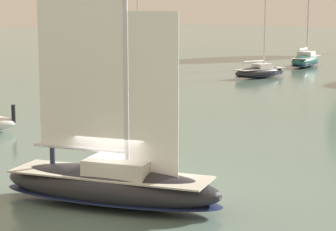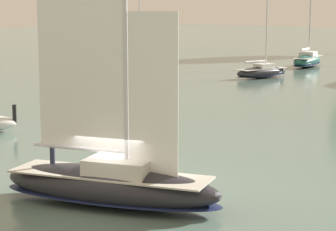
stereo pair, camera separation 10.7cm
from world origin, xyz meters
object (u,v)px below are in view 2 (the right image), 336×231
sailboat_moored_mid_channel (307,60)px  sailboat_moored_far_slip (135,71)px  sailboat_main (110,179)px  channel_buoy (138,106)px  sailboat_moored_outer_mooring (262,72)px

sailboat_moored_mid_channel → sailboat_moored_far_slip: size_ratio=1.39×
sailboat_main → channel_buoy: size_ratio=6.44×
sailboat_moored_mid_channel → channel_buoy: size_ratio=6.70×
sailboat_moored_mid_channel → channel_buoy: sailboat_moored_mid_channel is taller
sailboat_moored_far_slip → channel_buoy: 25.89m
channel_buoy → sailboat_moored_far_slip: bearing=138.5°
sailboat_moored_mid_channel → sailboat_moored_outer_mooring: bearing=-74.3°
sailboat_moored_mid_channel → channel_buoy: bearing=-71.7°
sailboat_main → sailboat_moored_outer_mooring: (-23.13, 39.57, -0.31)m
sailboat_moored_outer_mooring → sailboat_moored_mid_channel: bearing=105.7°
sailboat_moored_far_slip → channel_buoy: bearing=-41.5°
sailboat_moored_far_slip → sailboat_moored_outer_mooring: sailboat_moored_outer_mooring is taller
sailboat_moored_far_slip → sailboat_moored_outer_mooring: (10.22, 8.46, 0.05)m
sailboat_moored_mid_channel → sailboat_moored_far_slip: bearing=-105.0°
sailboat_moored_mid_channel → sailboat_moored_far_slip: sailboat_moored_mid_channel is taller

